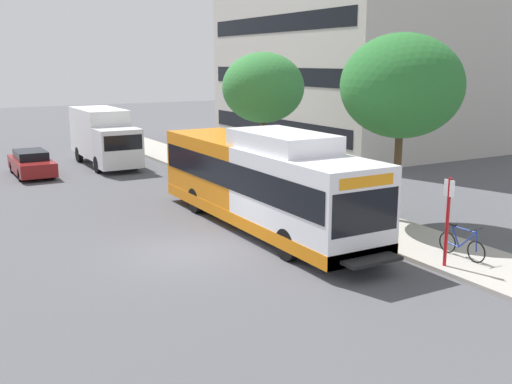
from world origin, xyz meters
TOP-DOWN VIEW (x-y plane):
  - ground_plane at (0.00, 8.00)m, footprint 120.00×120.00m
  - sidewalk_curb at (7.00, 6.00)m, footprint 3.00×56.00m
  - transit_bus at (3.52, 1.28)m, footprint 2.58×12.25m
  - bus_stop_sign_pole at (5.85, -5.26)m, footprint 0.10×0.36m
  - bicycle_parked at (6.85, -4.98)m, footprint 0.52×1.76m
  - street_tree_near_stop at (8.20, -0.64)m, footprint 4.40×4.40m
  - street_tree_mid_block at (8.16, 9.08)m, footprint 4.09×4.09m
  - parked_car_far_lane at (-1.89, 16.22)m, footprint 1.80×4.50m
  - box_truck_background at (2.39, 17.45)m, footprint 2.32×7.01m

SIDE VIEW (x-z plane):
  - ground_plane at x=0.00m, z-range 0.00..0.00m
  - sidewalk_curb at x=7.00m, z-range 0.00..0.14m
  - bicycle_parked at x=6.85m, z-range 0.05..1.07m
  - parked_car_far_lane at x=-1.89m, z-range 0.00..1.33m
  - bus_stop_sign_pole at x=5.85m, z-range 0.35..2.95m
  - transit_bus at x=3.52m, z-range -0.12..3.53m
  - box_truck_background at x=2.39m, z-range 0.12..3.37m
  - street_tree_mid_block at x=8.16m, z-range 1.53..7.80m
  - street_tree_near_stop at x=8.20m, z-range 1.67..8.48m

